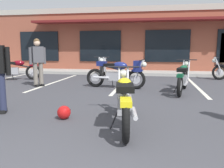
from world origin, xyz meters
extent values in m
plane|color=#3D3D42|center=(0.00, 3.61, 0.00)|extent=(80.00, 80.00, 0.00)
cube|color=#A8A59E|center=(0.00, 11.14, 0.07)|extent=(22.00, 1.80, 0.14)
cube|color=brown|center=(0.00, 14.70, 1.79)|extent=(18.37, 5.77, 3.57)
cube|color=#B2AD9E|center=(0.00, 11.78, 3.42)|extent=(18.37, 0.06, 0.30)
cube|color=black|center=(-5.51, 11.77, 1.45)|extent=(2.35, 0.06, 1.70)
cube|color=black|center=(-1.84, 11.77, 1.45)|extent=(2.35, 0.06, 1.70)
cube|color=black|center=(1.84, 11.77, 1.45)|extent=(2.35, 0.06, 1.70)
cube|color=maroon|center=(0.00, 11.36, 2.77)|extent=(11.02, 0.90, 0.12)
cube|color=silver|center=(-2.68, 7.54, 0.00)|extent=(0.12, 4.80, 0.01)
cube|color=silver|center=(0.00, 7.54, 0.00)|extent=(0.12, 4.80, 0.01)
cube|color=silver|center=(2.68, 7.54, 0.00)|extent=(0.12, 4.80, 0.01)
torus|color=black|center=(0.83, 1.91, 0.32)|extent=(0.20, 0.65, 0.64)
cylinder|color=#B7B7BC|center=(0.83, 1.91, 0.32)|extent=(0.10, 0.29, 0.29)
torus|color=black|center=(0.61, 3.34, 0.32)|extent=(0.20, 0.65, 0.64)
cylinder|color=#B7B7BC|center=(0.61, 3.34, 0.32)|extent=(0.10, 0.29, 0.29)
cylinder|color=silver|center=(0.51, 3.42, 0.64)|extent=(0.09, 0.33, 0.66)
cylinder|color=silver|center=(0.69, 3.45, 0.64)|extent=(0.09, 0.33, 0.66)
cylinder|color=black|center=(0.59, 3.51, 0.96)|extent=(0.66, 0.13, 0.03)
sphere|color=silver|center=(0.57, 3.59, 0.82)|extent=(0.19, 0.19, 0.17)
cube|color=yellow|center=(0.61, 3.38, 0.62)|extent=(0.19, 0.38, 0.06)
cube|color=#9E9EA3|center=(0.74, 2.55, 0.40)|extent=(0.30, 0.43, 0.28)
cylinder|color=silver|center=(0.93, 2.20, 0.36)|extent=(0.15, 0.55, 0.07)
cylinder|color=black|center=(0.71, 2.74, 0.64)|extent=(0.20, 0.94, 0.26)
ellipsoid|color=yellow|center=(0.70, 2.76, 0.72)|extent=(0.33, 0.51, 0.22)
cube|color=black|center=(0.76, 2.41, 0.72)|extent=(0.36, 0.56, 0.10)
cube|color=yellow|center=(0.84, 1.89, 0.60)|extent=(0.21, 0.38, 0.08)
cylinder|color=black|center=(0.57, 2.45, 0.14)|extent=(0.14, 0.04, 0.29)
torus|color=black|center=(-0.81, 6.62, 0.32)|extent=(0.65, 0.18, 0.64)
cylinder|color=#B7B7BC|center=(-0.81, 6.62, 0.32)|extent=(0.29, 0.10, 0.29)
torus|color=black|center=(0.62, 6.43, 0.32)|extent=(0.65, 0.18, 0.64)
cylinder|color=#B7B7BC|center=(0.62, 6.43, 0.32)|extent=(0.29, 0.10, 0.29)
cylinder|color=silver|center=(0.73, 6.51, 0.64)|extent=(0.33, 0.08, 0.66)
cylinder|color=silver|center=(0.71, 6.33, 0.64)|extent=(0.33, 0.08, 0.66)
cylinder|color=black|center=(0.80, 6.41, 0.96)|extent=(0.12, 0.66, 0.03)
sphere|color=silver|center=(0.88, 6.40, 0.82)|extent=(0.19, 0.19, 0.17)
cube|color=navy|center=(0.66, 6.43, 0.62)|extent=(0.37, 0.18, 0.06)
cube|color=#9E9EA3|center=(-0.18, 6.54, 0.40)|extent=(0.43, 0.29, 0.28)
cylinder|color=silver|center=(-0.56, 6.44, 0.36)|extent=(0.55, 0.14, 0.07)
cylinder|color=black|center=(0.02, 6.51, 0.64)|extent=(0.94, 0.18, 0.26)
ellipsoid|color=navy|center=(0.06, 6.51, 0.76)|extent=(0.55, 0.36, 0.26)
cube|color=navy|center=(0.67, 6.43, 0.76)|extent=(0.27, 0.31, 0.36)
cube|color=black|center=(-0.27, 6.55, 0.78)|extent=(0.43, 0.29, 0.10)
cube|color=navy|center=(-0.57, 6.59, 0.82)|extent=(0.34, 0.24, 0.16)
cylinder|color=black|center=(-0.22, 6.72, 0.14)|extent=(0.04, 0.14, 0.29)
torus|color=black|center=(1.91, 5.35, 0.32)|extent=(0.23, 0.65, 0.64)
cylinder|color=#B7B7BC|center=(1.91, 5.35, 0.32)|extent=(0.12, 0.29, 0.29)
torus|color=black|center=(2.22, 6.76, 0.32)|extent=(0.23, 0.65, 0.64)
cylinder|color=#B7B7BC|center=(2.22, 6.76, 0.32)|extent=(0.12, 0.29, 0.29)
cylinder|color=silver|center=(2.15, 6.87, 0.64)|extent=(0.11, 0.33, 0.66)
cylinder|color=silver|center=(2.33, 6.83, 0.64)|extent=(0.11, 0.33, 0.66)
cylinder|color=black|center=(2.26, 6.93, 0.96)|extent=(0.65, 0.17, 0.03)
sphere|color=silver|center=(2.27, 7.01, 0.82)|extent=(0.20, 0.20, 0.17)
cube|color=#0F4C2D|center=(2.23, 6.79, 0.62)|extent=(0.21, 0.38, 0.06)
cube|color=#9E9EA3|center=(2.05, 5.97, 0.40)|extent=(0.32, 0.44, 0.28)
cylinder|color=silver|center=(2.11, 5.58, 0.36)|extent=(0.18, 0.55, 0.07)
cylinder|color=black|center=(2.09, 6.17, 0.64)|extent=(0.26, 0.93, 0.26)
ellipsoid|color=#0F4C2D|center=(2.10, 6.19, 0.72)|extent=(0.36, 0.52, 0.22)
cube|color=black|center=(2.02, 5.84, 0.72)|extent=(0.38, 0.57, 0.10)
cube|color=#0F4C2D|center=(1.91, 5.33, 0.60)|extent=(0.23, 0.39, 0.08)
cylinder|color=black|center=(1.86, 5.94, 0.14)|extent=(0.14, 0.05, 0.29)
torus|color=black|center=(3.95, 9.40, 0.32)|extent=(0.64, 0.13, 0.64)
cylinder|color=#B7B7BC|center=(3.95, 9.40, 0.32)|extent=(0.29, 0.07, 0.29)
cylinder|color=silver|center=(3.86, 9.30, 0.64)|extent=(0.33, 0.06, 0.66)
cylinder|color=silver|center=(3.85, 9.48, 0.64)|extent=(0.33, 0.06, 0.66)
cylinder|color=black|center=(3.77, 9.39, 0.96)|extent=(0.07, 0.66, 0.03)
sphere|color=silver|center=(3.69, 9.38, 0.82)|extent=(0.18, 0.18, 0.17)
cube|color=black|center=(3.91, 9.39, 0.62)|extent=(0.37, 0.16, 0.06)
torus|color=black|center=(-1.26, 10.21, 0.32)|extent=(0.19, 0.65, 0.64)
cylinder|color=#B7B7BC|center=(-1.26, 10.21, 0.32)|extent=(0.10, 0.29, 0.29)
torus|color=black|center=(-1.06, 8.79, 0.32)|extent=(0.19, 0.65, 0.64)
cylinder|color=#B7B7BC|center=(-1.06, 8.79, 0.32)|extent=(0.10, 0.29, 0.29)
cylinder|color=silver|center=(-0.96, 8.70, 0.64)|extent=(0.09, 0.33, 0.66)
cylinder|color=silver|center=(-1.14, 8.68, 0.64)|extent=(0.09, 0.33, 0.66)
cylinder|color=black|center=(-1.04, 8.61, 0.96)|extent=(0.66, 0.12, 0.03)
sphere|color=silver|center=(-1.02, 8.53, 0.82)|extent=(0.19, 0.19, 0.17)
cube|color=silver|center=(-1.06, 8.75, 0.62)|extent=(0.19, 0.38, 0.06)
cube|color=#9E9EA3|center=(-1.17, 9.58, 0.40)|extent=(0.29, 0.43, 0.28)
cylinder|color=silver|center=(-1.36, 9.93, 0.36)|extent=(0.14, 0.55, 0.07)
cylinder|color=black|center=(-1.14, 9.38, 0.64)|extent=(0.19, 0.94, 0.26)
ellipsoid|color=silver|center=(-1.14, 9.34, 0.76)|extent=(0.37, 0.56, 0.26)
cube|color=silver|center=(-1.05, 8.74, 0.76)|extent=(0.31, 0.28, 0.36)
cube|color=black|center=(-1.18, 9.68, 0.78)|extent=(0.29, 0.43, 0.10)
cube|color=silver|center=(-1.23, 9.98, 0.82)|extent=(0.24, 0.34, 0.16)
cylinder|color=black|center=(-1.00, 9.67, 0.14)|extent=(0.14, 0.04, 0.29)
torus|color=black|center=(-3.91, 8.03, 0.32)|extent=(0.63, 0.35, 0.64)
cylinder|color=#B7B7BC|center=(-3.91, 8.03, 0.32)|extent=(0.29, 0.17, 0.29)
cylinder|color=silver|center=(-3.86, 8.15, 0.64)|extent=(0.31, 0.17, 0.66)
cylinder|color=silver|center=(-3.78, 7.98, 0.64)|extent=(0.31, 0.17, 0.66)
cylinder|color=black|center=(-3.75, 8.10, 0.96)|extent=(0.30, 0.62, 0.03)
sphere|color=silver|center=(-3.67, 8.13, 0.82)|extent=(0.22, 0.22, 0.17)
cube|color=maroon|center=(-3.88, 8.04, 0.62)|extent=(0.39, 0.27, 0.06)
cube|color=#9E9EA3|center=(-4.64, 7.70, 0.40)|extent=(0.46, 0.38, 0.28)
cylinder|color=silver|center=(-4.92, 7.42, 0.36)|extent=(0.53, 0.29, 0.07)
cylinder|color=black|center=(-4.46, 7.78, 0.64)|extent=(0.89, 0.44, 0.26)
ellipsoid|color=maroon|center=(-4.44, 7.79, 0.72)|extent=(0.54, 0.43, 0.22)
cube|color=black|center=(-4.77, 7.65, 0.72)|extent=(0.59, 0.47, 0.10)
cylinder|color=black|center=(-4.78, 7.84, 0.14)|extent=(0.08, 0.13, 0.29)
cube|color=black|center=(-1.87, 3.02, 0.04)|extent=(0.19, 0.26, 0.08)
cylinder|color=#232842|center=(-1.86, 2.98, 0.46)|extent=(0.20, 0.20, 0.80)
cylinder|color=black|center=(-1.72, 3.04, 1.08)|extent=(0.13, 0.13, 0.58)
cube|color=black|center=(-2.73, 6.44, 0.04)|extent=(0.25, 0.23, 0.08)
cube|color=black|center=(-2.86, 6.29, 0.04)|extent=(0.25, 0.23, 0.08)
cylinder|color=slate|center=(-2.76, 6.46, 0.46)|extent=(0.21, 0.21, 0.80)
cylinder|color=slate|center=(-2.89, 6.31, 0.46)|extent=(0.21, 0.21, 0.80)
cube|color=#4C4C51|center=(-2.83, 6.39, 1.12)|extent=(0.42, 0.43, 0.56)
cylinder|color=#4C4C51|center=(-2.66, 6.58, 1.08)|extent=(0.14, 0.14, 0.58)
cylinder|color=#4C4C51|center=(-2.99, 6.20, 1.08)|extent=(0.14, 0.14, 0.58)
sphere|color=beige|center=(-2.83, 6.39, 1.52)|extent=(0.31, 0.31, 0.22)
sphere|color=brown|center=(-2.83, 6.40, 1.57)|extent=(0.30, 0.30, 0.21)
sphere|color=#B71414|center=(-0.46, 2.83, 0.13)|extent=(0.26, 0.26, 0.26)
cube|color=black|center=(-0.46, 2.94, 0.12)|extent=(0.18, 0.03, 0.09)
camera|label=1|loc=(1.22, -1.30, 1.34)|focal=37.85mm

